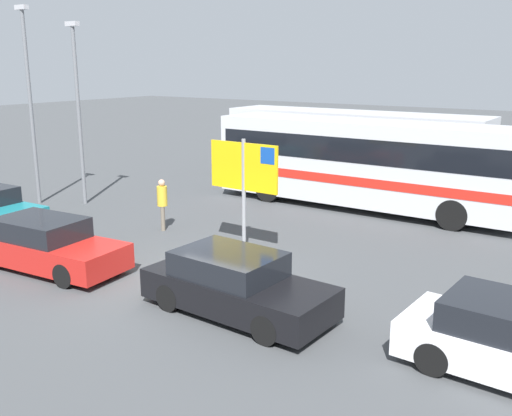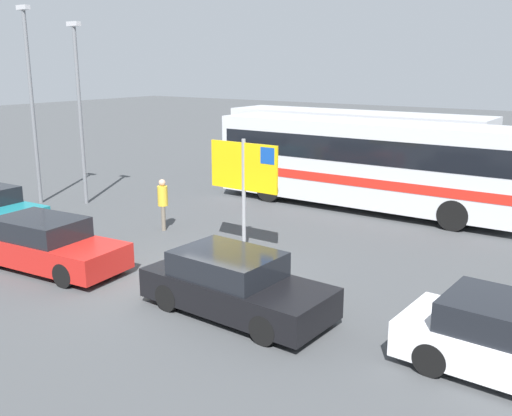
# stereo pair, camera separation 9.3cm
# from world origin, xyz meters

# --- Properties ---
(ground) EXTENTS (120.00, 120.00, 0.00)m
(ground) POSITION_xyz_m (0.00, 0.00, 0.00)
(ground) COLOR #424447
(bus_front_coach) EXTENTS (11.28, 2.52, 3.17)m
(bus_front_coach) POSITION_xyz_m (0.22, 9.38, 1.78)
(bus_front_coach) COLOR silver
(bus_front_coach) RESTS_ON ground
(bus_rear_coach) EXTENTS (11.28, 2.52, 3.17)m
(bus_rear_coach) POSITION_xyz_m (-1.95, 12.80, 1.78)
(bus_rear_coach) COLOR silver
(bus_rear_coach) RESTS_ON ground
(ferry_sign) EXTENTS (2.20, 0.11, 3.20)m
(ferry_sign) POSITION_xyz_m (-0.38, 2.68, 2.33)
(ferry_sign) COLOR gray
(ferry_sign) RESTS_ON ground
(car_red) EXTENTS (4.39, 2.02, 1.32)m
(car_red) POSITION_xyz_m (-3.86, -1.25, 0.63)
(car_red) COLOR red
(car_red) RESTS_ON ground
(car_black) EXTENTS (4.21, 1.89, 1.32)m
(car_black) POSITION_xyz_m (1.78, -0.72, 0.64)
(car_black) COLOR black
(car_black) RESTS_ON ground
(pedestrian_crossing_lot) EXTENTS (0.32, 0.32, 1.64)m
(pedestrian_crossing_lot) POSITION_xyz_m (-3.88, 3.08, 0.96)
(pedestrian_crossing_lot) COLOR #706656
(pedestrian_crossing_lot) RESTS_ON ground
(lamp_post_left_side) EXTENTS (0.56, 0.20, 6.60)m
(lamp_post_left_side) POSITION_xyz_m (-8.82, 4.05, 3.62)
(lamp_post_left_side) COLOR slate
(lamp_post_left_side) RESTS_ON ground
(lamp_post_right_side) EXTENTS (0.56, 0.20, 7.16)m
(lamp_post_right_side) POSITION_xyz_m (-10.31, 3.11, 3.91)
(lamp_post_right_side) COLOR slate
(lamp_post_right_side) RESTS_ON ground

